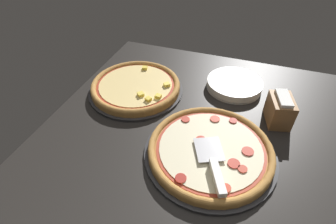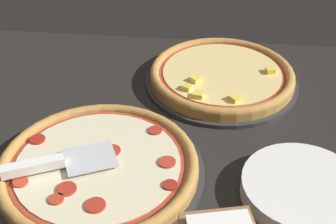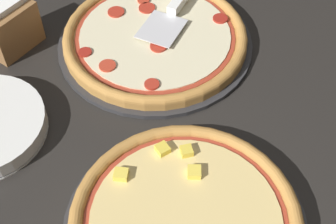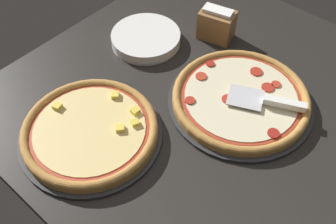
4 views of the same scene
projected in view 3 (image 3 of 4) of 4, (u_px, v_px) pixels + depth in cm
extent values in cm
cube|color=black|center=(169.00, 57.00, 101.03)|extent=(129.51, 111.57, 3.60)
cylinder|color=#2D2D30|center=(155.00, 43.00, 100.60)|extent=(41.59, 41.59, 1.00)
cylinder|color=#B77F3D|center=(155.00, 38.00, 99.59)|extent=(39.10, 39.10, 1.60)
torus|color=#B77F3D|center=(155.00, 35.00, 98.97)|extent=(39.10, 39.10, 2.27)
cylinder|color=#A33823|center=(155.00, 35.00, 98.91)|extent=(33.98, 33.98, 0.15)
cylinder|color=beige|center=(155.00, 35.00, 98.82)|extent=(32.06, 32.06, 0.40)
cylinder|color=#B73823|center=(107.00, 66.00, 92.39)|extent=(3.38, 3.38, 0.40)
cylinder|color=#AD2D1E|center=(147.00, 8.00, 103.83)|extent=(3.66, 3.66, 0.40)
cylinder|color=maroon|center=(85.00, 52.00, 94.85)|extent=(2.72, 2.72, 0.40)
cylinder|color=#AD2D1E|center=(159.00, 47.00, 95.81)|extent=(3.52, 3.52, 0.40)
cylinder|color=#AD2D1E|center=(152.00, 84.00, 89.22)|extent=(2.93, 2.93, 0.40)
cylinder|color=maroon|center=(220.00, 19.00, 101.54)|extent=(3.22, 3.22, 0.40)
cylinder|color=#B73823|center=(143.00, 0.00, 105.57)|extent=(2.77, 2.77, 0.40)
cylinder|color=#AD2D1E|center=(116.00, 12.00, 102.96)|extent=(3.68, 3.68, 0.40)
cylinder|color=#B77F3D|center=(186.00, 223.00, 72.41)|extent=(36.26, 36.26, 1.96)
torus|color=#B77F3D|center=(186.00, 220.00, 71.65)|extent=(36.26, 36.26, 2.32)
cylinder|color=#A33823|center=(186.00, 219.00, 71.59)|extent=(31.51, 31.51, 0.15)
cylinder|color=#E5C67A|center=(186.00, 219.00, 71.49)|extent=(29.73, 29.73, 0.40)
cube|color=yellow|center=(187.00, 151.00, 78.55)|extent=(2.66, 2.67, 1.18)
cube|color=yellow|center=(163.00, 149.00, 78.81)|extent=(2.30, 2.43, 1.18)
cube|color=#F4D64C|center=(194.00, 172.00, 75.92)|extent=(3.13, 3.13, 1.18)
cube|color=#F4D64C|center=(121.00, 174.00, 75.64)|extent=(3.08, 3.09, 1.18)
cube|color=silver|center=(161.00, 29.00, 98.46)|extent=(12.16, 11.36, 0.24)
cube|color=olive|center=(9.00, 28.00, 97.05)|extent=(12.57, 9.91, 9.75)
cube|color=white|center=(2.00, 7.00, 92.81)|extent=(10.15, 6.25, 1.20)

